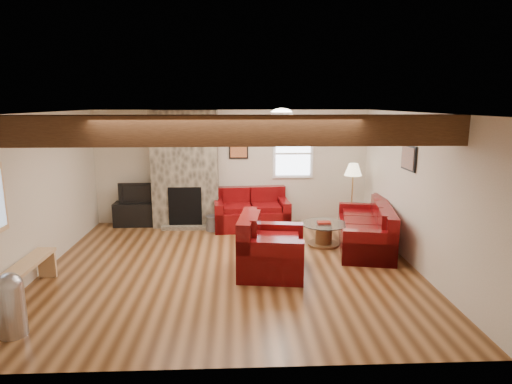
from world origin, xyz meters
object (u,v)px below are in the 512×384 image
tv_cabinet (139,214)px  floor_lamp (353,173)px  loveseat (251,209)px  television (137,192)px  armchair_red (272,244)px  sofa_three (365,225)px  coffee_table (324,234)px

tv_cabinet → floor_lamp: 4.71m
loveseat → television: 2.50m
tv_cabinet → floor_lamp: bearing=-5.7°
loveseat → tv_cabinet: size_ratio=1.53×
loveseat → armchair_red: armchair_red is taller
sofa_three → loveseat: 2.46m
floor_lamp → tv_cabinet: bearing=174.3°
loveseat → armchair_red: size_ratio=1.39×
floor_lamp → television: bearing=174.3°
armchair_red → television: 3.88m
coffee_table → television: television is taller
floor_lamp → sofa_three: bearing=-92.7°
armchair_red → floor_lamp: bearing=-31.6°
sofa_three → armchair_red: armchair_red is taller
tv_cabinet → television: bearing=0.0°
loveseat → television: size_ratio=2.04×
coffee_table → tv_cabinet: (-3.79, 1.51, 0.04)m
television → floor_lamp: bearing=-5.7°
armchair_red → tv_cabinet: bearing=52.1°
tv_cabinet → television: 0.48m
loveseat → floor_lamp: size_ratio=1.12×
floor_lamp → coffee_table: bearing=-127.4°
coffee_table → armchair_red: bearing=-130.8°
sofa_three → armchair_red: (-1.83, -1.14, 0.05)m
sofa_three → armchair_red: size_ratio=1.86×
sofa_three → coffee_table: bearing=-87.0°
sofa_three → loveseat: size_ratio=1.34×
television → floor_lamp: floor_lamp is taller
television → armchair_red: bearing=-45.6°
sofa_three → floor_lamp: floor_lamp is taller
loveseat → armchair_red: (0.24, -2.46, 0.04)m
loveseat → floor_lamp: bearing=-8.5°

